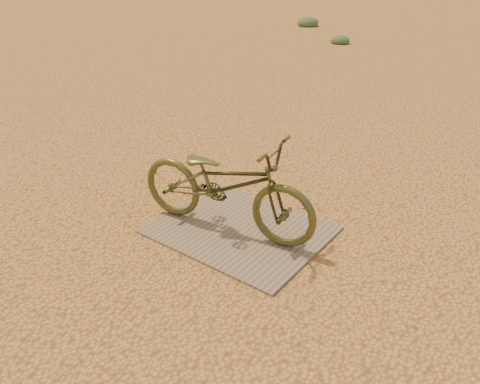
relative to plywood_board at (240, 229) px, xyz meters
The scene contains 5 objects.
ground 0.45m from the plywood_board, 155.24° to the left, with size 120.00×120.00×0.00m, color gold.
plywood_board is the anchor object (origin of this frame).
bicycle 0.49m from the plywood_board, 147.38° to the right, with size 0.61×1.76×0.92m, color #4B4B22.
kale_a 10.34m from the plywood_board, 110.93° to the left, with size 0.54×0.54×0.30m, color #4B6240.
kale_c 13.56m from the plywood_board, 116.80° to the left, with size 0.73×0.73×0.40m, color #4B6240.
Camera 1 is at (2.65, -3.19, 2.35)m, focal length 35.00 mm.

